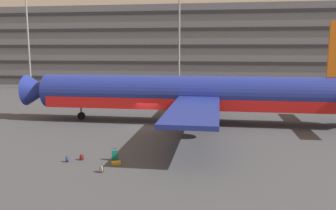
{
  "coord_description": "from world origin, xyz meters",
  "views": [
    {
      "loc": [
        8.18,
        -36.81,
        8.51
      ],
      "look_at": [
        2.99,
        -3.06,
        3.0
      ],
      "focal_mm": 37.52,
      "sensor_mm": 36.0,
      "label": 1
    }
  ],
  "objects": [
    {
      "name": "suitcase_upright",
      "position": [
        0.19,
        -11.75,
        0.43
      ],
      "size": [
        0.5,
        0.31,
        0.93
      ],
      "color": "#147266",
      "rests_on": "ground_plane"
    },
    {
      "name": "backpack_teal",
      "position": [
        -2.39,
        -12.09,
        0.23
      ],
      "size": [
        0.42,
        0.39,
        0.52
      ],
      "color": "maroon",
      "rests_on": "ground_plane"
    },
    {
      "name": "ground_plane",
      "position": [
        0.0,
        0.0,
        0.0
      ],
      "size": [
        600.0,
        600.0,
        0.0
      ],
      "primitive_type": "plane",
      "color": "#424449"
    },
    {
      "name": "suitcase_silver",
      "position": [
        0.55,
        -12.66,
        0.11
      ],
      "size": [
        0.79,
        0.66,
        0.21
      ],
      "color": "orange",
      "rests_on": "ground_plane"
    },
    {
      "name": "terminal_structure",
      "position": [
        0.0,
        50.52,
        9.01
      ],
      "size": [
        137.57,
        21.24,
        18.02
      ],
      "color": "slate",
      "rests_on": "ground_plane"
    },
    {
      "name": "backpack_laid_flat",
      "position": [
        -3.23,
        -12.69,
        0.21
      ],
      "size": [
        0.29,
        0.35,
        0.49
      ],
      "color": "navy",
      "rests_on": "ground_plane"
    },
    {
      "name": "backpack_orange",
      "position": [
        0.05,
        -14.48,
        0.25
      ],
      "size": [
        0.4,
        0.43,
        0.57
      ],
      "color": "gray",
      "rests_on": "ground_plane"
    },
    {
      "name": "light_mast_left",
      "position": [
        -0.39,
        33.71,
        13.6
      ],
      "size": [
        1.8,
        0.5,
        23.77
      ],
      "color": "gray",
      "rests_on": "ground_plane"
    },
    {
      "name": "light_mast_far_left",
      "position": [
        -32.79,
        33.71,
        13.87
      ],
      "size": [
        1.8,
        0.5,
        24.28
      ],
      "color": "gray",
      "rests_on": "ground_plane"
    },
    {
      "name": "airliner",
      "position": [
        5.18,
        2.93,
        3.29
      ],
      "size": [
        41.47,
        33.41,
        11.37
      ],
      "color": "navy",
      "rests_on": "ground_plane"
    }
  ]
}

